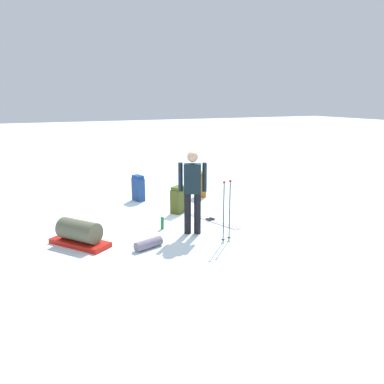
{
  "coord_description": "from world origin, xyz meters",
  "views": [
    {
      "loc": [
        3.57,
        7.55,
        2.71
      ],
      "look_at": [
        0.0,
        0.0,
        0.7
      ],
      "focal_mm": 36.59,
      "sensor_mm": 36.0,
      "label": 1
    }
  ],
  "objects_px": {
    "ski_pair_near": "(210,220)",
    "backpack_large_dark": "(138,188)",
    "thermos_bottle": "(162,223)",
    "gear_sled": "(79,234)",
    "backpack_bright": "(201,185)",
    "ski_poles_planted_near": "(227,208)",
    "sleeping_mat_rolled": "(148,244)",
    "backpack_small_spare": "(178,200)",
    "skier_standing": "(192,188)"
  },
  "relations": [
    {
      "from": "ski_pair_near",
      "to": "backpack_large_dark",
      "type": "bearing_deg",
      "value": -69.02
    },
    {
      "from": "thermos_bottle",
      "to": "ski_pair_near",
      "type": "bearing_deg",
      "value": -176.16
    },
    {
      "from": "ski_pair_near",
      "to": "gear_sled",
      "type": "distance_m",
      "value": 2.97
    },
    {
      "from": "backpack_large_dark",
      "to": "gear_sled",
      "type": "bearing_deg",
      "value": 53.23
    },
    {
      "from": "backpack_bright",
      "to": "thermos_bottle",
      "type": "height_order",
      "value": "backpack_bright"
    },
    {
      "from": "ski_poles_planted_near",
      "to": "thermos_bottle",
      "type": "height_order",
      "value": "ski_poles_planted_near"
    },
    {
      "from": "ski_pair_near",
      "to": "sleeping_mat_rolled",
      "type": "relative_size",
      "value": 3.08
    },
    {
      "from": "backpack_bright",
      "to": "thermos_bottle",
      "type": "relative_size",
      "value": 2.71
    },
    {
      "from": "backpack_bright",
      "to": "gear_sled",
      "type": "xyz_separation_m",
      "value": [
        3.73,
        2.36,
        -0.12
      ]
    },
    {
      "from": "backpack_bright",
      "to": "thermos_bottle",
      "type": "distance_m",
      "value": 2.94
    },
    {
      "from": "thermos_bottle",
      "to": "backpack_large_dark",
      "type": "bearing_deg",
      "value": -96.24
    },
    {
      "from": "backpack_bright",
      "to": "sleeping_mat_rolled",
      "type": "xyz_separation_m",
      "value": [
        2.62,
        3.08,
        -0.26
      ]
    },
    {
      "from": "backpack_large_dark",
      "to": "thermos_bottle",
      "type": "bearing_deg",
      "value": 83.76
    },
    {
      "from": "backpack_small_spare",
      "to": "ski_pair_near",
      "type": "bearing_deg",
      "value": 114.45
    },
    {
      "from": "backpack_large_dark",
      "to": "backpack_bright",
      "type": "height_order",
      "value": "backpack_bright"
    },
    {
      "from": "backpack_small_spare",
      "to": "backpack_large_dark",
      "type": "bearing_deg",
      "value": -71.13
    },
    {
      "from": "backpack_small_spare",
      "to": "gear_sled",
      "type": "height_order",
      "value": "backpack_small_spare"
    },
    {
      "from": "backpack_bright",
      "to": "gear_sled",
      "type": "bearing_deg",
      "value": 32.34
    },
    {
      "from": "thermos_bottle",
      "to": "sleeping_mat_rolled",
      "type": "bearing_deg",
      "value": 55.81
    },
    {
      "from": "backpack_large_dark",
      "to": "thermos_bottle",
      "type": "xyz_separation_m",
      "value": [
        0.27,
        2.49,
        -0.21
      ]
    },
    {
      "from": "thermos_bottle",
      "to": "ski_poles_planted_near",
      "type": "bearing_deg",
      "value": 124.18
    },
    {
      "from": "backpack_large_dark",
      "to": "sleeping_mat_rolled",
      "type": "relative_size",
      "value": 1.26
    },
    {
      "from": "skier_standing",
      "to": "gear_sled",
      "type": "bearing_deg",
      "value": -8.05
    },
    {
      "from": "skier_standing",
      "to": "gear_sled",
      "type": "xyz_separation_m",
      "value": [
        2.21,
        -0.31,
        -0.73
      ]
    },
    {
      "from": "sleeping_mat_rolled",
      "to": "ski_pair_near",
      "type": "bearing_deg",
      "value": -151.11
    },
    {
      "from": "backpack_large_dark",
      "to": "gear_sled",
      "type": "distance_m",
      "value": 3.38
    },
    {
      "from": "ski_poles_planted_near",
      "to": "backpack_bright",
      "type": "bearing_deg",
      "value": -108.57
    },
    {
      "from": "ski_pair_near",
      "to": "gear_sled",
      "type": "relative_size",
      "value": 1.38
    },
    {
      "from": "backpack_large_dark",
      "to": "thermos_bottle",
      "type": "relative_size",
      "value": 2.67
    },
    {
      "from": "backpack_large_dark",
      "to": "ski_poles_planted_near",
      "type": "relative_size",
      "value": 0.57
    },
    {
      "from": "backpack_bright",
      "to": "thermos_bottle",
      "type": "bearing_deg",
      "value": 47.33
    },
    {
      "from": "ski_pair_near",
      "to": "backpack_large_dark",
      "type": "relative_size",
      "value": 2.44
    },
    {
      "from": "gear_sled",
      "to": "ski_poles_planted_near",
      "type": "bearing_deg",
      "value": 158.3
    },
    {
      "from": "backpack_small_spare",
      "to": "skier_standing",
      "type": "bearing_deg",
      "value": 77.57
    },
    {
      "from": "skier_standing",
      "to": "thermos_bottle",
      "type": "xyz_separation_m",
      "value": [
        0.46,
        -0.52,
        -0.82
      ]
    },
    {
      "from": "sleeping_mat_rolled",
      "to": "backpack_bright",
      "type": "bearing_deg",
      "value": -130.33
    },
    {
      "from": "ski_poles_planted_near",
      "to": "sleeping_mat_rolled",
      "type": "height_order",
      "value": "ski_poles_planted_near"
    },
    {
      "from": "backpack_bright",
      "to": "ski_poles_planted_near",
      "type": "distance_m",
      "value": 3.6
    },
    {
      "from": "sleeping_mat_rolled",
      "to": "thermos_bottle",
      "type": "xyz_separation_m",
      "value": [
        -0.63,
        -0.93,
        0.04
      ]
    },
    {
      "from": "ski_poles_planted_near",
      "to": "thermos_bottle",
      "type": "relative_size",
      "value": 4.67
    },
    {
      "from": "ski_poles_planted_near",
      "to": "skier_standing",
      "type": "bearing_deg",
      "value": -62.08
    },
    {
      "from": "backpack_small_spare",
      "to": "thermos_bottle",
      "type": "relative_size",
      "value": 2.51
    },
    {
      "from": "backpack_small_spare",
      "to": "sleeping_mat_rolled",
      "type": "height_order",
      "value": "backpack_small_spare"
    },
    {
      "from": "skier_standing",
      "to": "backpack_bright",
      "type": "height_order",
      "value": "skier_standing"
    },
    {
      "from": "ski_pair_near",
      "to": "ski_poles_planted_near",
      "type": "height_order",
      "value": "ski_poles_planted_near"
    },
    {
      "from": "gear_sled",
      "to": "thermos_bottle",
      "type": "xyz_separation_m",
      "value": [
        -1.75,
        -0.21,
        -0.09
      ]
    },
    {
      "from": "ski_poles_planted_near",
      "to": "gear_sled",
      "type": "xyz_separation_m",
      "value": [
        2.59,
        -1.03,
        -0.45
      ]
    },
    {
      "from": "backpack_bright",
      "to": "ski_poles_planted_near",
      "type": "bearing_deg",
      "value": 71.43
    },
    {
      "from": "ski_pair_near",
      "to": "gear_sled",
      "type": "height_order",
      "value": "gear_sled"
    },
    {
      "from": "backpack_bright",
      "to": "backpack_small_spare",
      "type": "distance_m",
      "value": 1.68
    }
  ]
}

